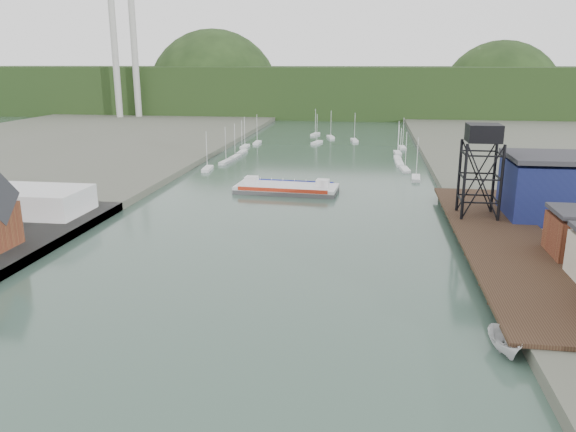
# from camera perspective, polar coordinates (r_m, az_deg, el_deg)

# --- Properties ---
(ground) EXTENTS (600.00, 600.00, 0.00)m
(ground) POSITION_cam_1_polar(r_m,az_deg,el_deg) (52.57, -11.27, -17.43)
(ground) COLOR #294038
(ground) RESTS_ON ground
(east_pier) EXTENTS (14.00, 70.00, 2.45)m
(east_pier) POSITION_cam_1_polar(r_m,az_deg,el_deg) (92.70, 21.11, -2.22)
(east_pier) COLOR black
(east_pier) RESTS_ON ground
(white_shed) EXTENTS (18.00, 12.00, 4.50)m
(white_shed) POSITION_cam_1_polar(r_m,az_deg,el_deg) (112.01, -24.28, 1.39)
(white_shed) COLOR silver
(white_shed) RESTS_ON west_quay
(lift_tower) EXTENTS (6.50, 6.50, 16.00)m
(lift_tower) POSITION_cam_1_polar(r_m,az_deg,el_deg) (101.96, 19.22, 7.41)
(lift_tower) COLOR black
(lift_tower) RESTS_ON east_pier
(blue_shed) EXTENTS (20.50, 14.50, 11.30)m
(blue_shed) POSITION_cam_1_polar(r_m,az_deg,el_deg) (109.00, 26.40, 2.53)
(blue_shed) COLOR #0D113B
(blue_shed) RESTS_ON east_land
(marina_sailboats) EXTENTS (57.71, 92.65, 0.90)m
(marina_sailboats) POSITION_cam_1_polar(r_m,az_deg,el_deg) (182.69, 3.31, 6.52)
(marina_sailboats) COLOR silver
(marina_sailboats) RESTS_ON ground
(smokestacks) EXTENTS (11.20, 8.20, 60.00)m
(smokestacks) POSITION_cam_1_polar(r_m,az_deg,el_deg) (299.84, -16.20, 15.08)
(smokestacks) COLOR #ADADA8
(smokestacks) RESTS_ON ground
(distant_hills) EXTENTS (500.00, 120.00, 80.00)m
(distant_hills) POSITION_cam_1_polar(r_m,az_deg,el_deg) (343.79, 5.16, 12.28)
(distant_hills) COLOR black
(distant_hills) RESTS_ON ground
(chain_ferry) EXTENTS (23.25, 10.62, 3.27)m
(chain_ferry) POSITION_cam_1_polar(r_m,az_deg,el_deg) (126.17, -0.15, 2.84)
(chain_ferry) COLOR #464648
(chain_ferry) RESTS_ON ground
(motorboat) EXTENTS (3.22, 6.12, 2.24)m
(motorboat) POSITION_cam_1_polar(r_m,az_deg,el_deg) (61.28, 21.11, -12.00)
(motorboat) COLOR silver
(motorboat) RESTS_ON ground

